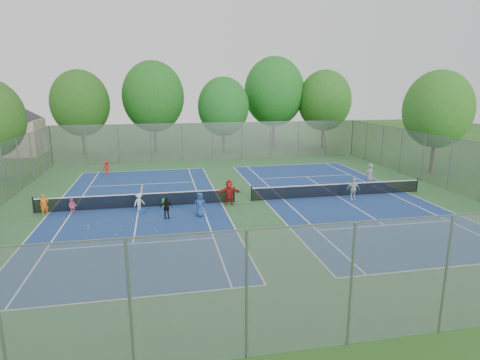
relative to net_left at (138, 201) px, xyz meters
name	(u,v)px	position (x,y,z in m)	size (l,w,h in m)	color
ground	(243,202)	(7.00, 0.00, -0.46)	(120.00, 120.00, 0.00)	#28591B
court_pad	(243,201)	(7.00, 0.00, -0.45)	(32.00, 32.00, 0.01)	#306735
court_left	(139,207)	(0.00, 0.00, -0.44)	(10.97, 23.77, 0.01)	navy
court_right	(337,196)	(14.00, 0.00, -0.44)	(10.97, 23.77, 0.01)	navy
net_left	(138,201)	(0.00, 0.00, 0.00)	(12.87, 0.10, 0.91)	black
net_right	(338,190)	(14.00, 0.00, 0.00)	(12.87, 0.10, 0.91)	black
fence_north	(212,142)	(7.00, 16.00, 1.54)	(32.00, 0.10, 4.00)	gray
fence_south	(351,285)	(7.00, -16.00, 1.54)	(32.00, 0.10, 4.00)	gray
fence_east	(450,164)	(23.00, 0.00, 1.54)	(32.00, 0.10, 4.00)	gray
house	(11,118)	(-15.00, 24.00, 3.76)	(11.03, 11.03, 7.30)	#B7A88C
tree_nw	(80,103)	(-7.00, 22.00, 5.44)	(6.40, 6.40, 9.58)	#443326
tree_nl	(153,97)	(1.00, 23.00, 6.09)	(7.20, 7.20, 10.69)	#443326
tree_nc	(223,107)	(9.00, 21.00, 4.94)	(6.00, 6.00, 8.85)	#443326
tree_nr	(274,92)	(16.00, 24.00, 6.59)	(7.60, 7.60, 11.42)	#443326
tree_ne	(325,101)	(22.00, 22.00, 5.51)	(6.60, 6.60, 9.77)	#443326
tree_side_e	(438,109)	(26.00, 6.00, 5.29)	(6.00, 6.00, 9.20)	#443326
ball_crate	(142,212)	(0.25, -1.39, -0.32)	(0.30, 0.30, 0.26)	#164CAA
ball_hopper	(165,203)	(1.69, -0.30, -0.16)	(0.30, 0.30, 0.59)	green
student_a	(44,205)	(-5.57, -0.60, 0.22)	(0.49, 0.32, 1.35)	orange
student_b	(73,206)	(-3.96, -0.62, 0.05)	(0.49, 0.38, 1.00)	#F96188
student_c	(139,202)	(0.09, -0.76, 0.12)	(0.74, 0.43, 1.15)	white
student_d	(166,208)	(1.75, -2.67, 0.22)	(0.79, 0.33, 1.34)	black
student_e	(200,205)	(3.79, -2.66, 0.29)	(0.73, 0.48, 1.50)	#264A8C
student_f	(229,193)	(5.94, -0.60, 0.40)	(1.58, 0.50, 1.71)	red
child_far_baseline	(107,168)	(-3.18, 10.45, 0.21)	(0.86, 0.50, 1.33)	red
instructor	(369,176)	(17.33, 1.60, 0.53)	(0.72, 0.47, 1.97)	gray
teen_court_b	(353,189)	(14.68, -1.04, 0.32)	(0.91, 0.38, 1.55)	silver
tennis_ball_0	(116,235)	(-0.97, -4.95, -0.42)	(0.07, 0.07, 0.07)	#C5DF33
tennis_ball_1	(161,221)	(1.42, -3.10, -0.42)	(0.07, 0.07, 0.07)	#B5D631
tennis_ball_2	(202,222)	(3.78, -3.73, -0.42)	(0.07, 0.07, 0.07)	#ABC92E
tennis_ball_3	(121,231)	(-0.78, -4.34, -0.42)	(0.07, 0.07, 0.07)	gold
tennis_ball_4	(157,237)	(1.18, -5.70, -0.42)	(0.07, 0.07, 0.07)	gold
tennis_ball_5	(157,232)	(1.17, -4.95, -0.42)	(0.07, 0.07, 0.07)	#D1E535
tennis_ball_6	(93,245)	(-1.96, -6.21, -0.42)	(0.07, 0.07, 0.07)	#B8C92E
tennis_ball_7	(165,214)	(1.68, -1.90, -0.42)	(0.07, 0.07, 0.07)	yellow
tennis_ball_8	(165,215)	(1.67, -2.04, -0.42)	(0.07, 0.07, 0.07)	yellow
tennis_ball_9	(88,229)	(-2.59, -3.68, -0.42)	(0.07, 0.07, 0.07)	#C1E635
tennis_ball_10	(88,226)	(-2.65, -3.28, -0.42)	(0.07, 0.07, 0.07)	#D8F338
tennis_ball_11	(99,223)	(-2.12, -2.83, -0.42)	(0.07, 0.07, 0.07)	#A4C12D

